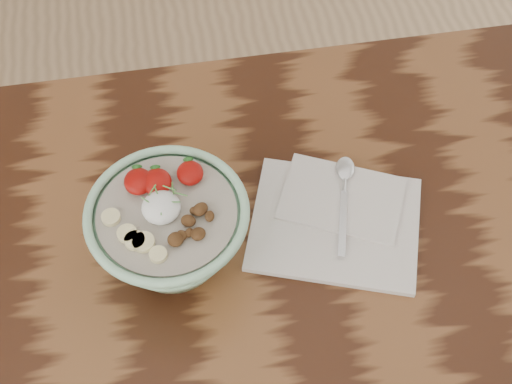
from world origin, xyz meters
The scene contains 4 objects.
table centered at (0.00, 0.00, 65.70)cm, with size 160.00×90.00×75.00cm.
breakfast_bowl centered at (-17.25, 8.86, 82.10)cm, with size 21.04×21.04×13.66cm.
napkin centered at (6.19, 10.80, 75.61)cm, with size 28.46×25.67×1.45cm.
spoon centered at (8.51, 16.01, 76.82)cm, with size 6.37×16.84×0.89cm.
Camera 1 is at (-14.01, -40.00, 162.27)cm, focal length 50.00 mm.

